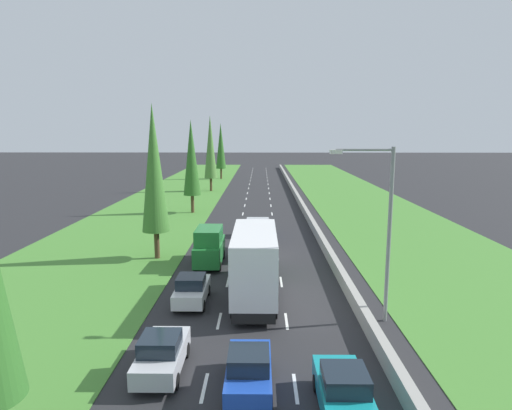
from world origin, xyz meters
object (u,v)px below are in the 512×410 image
at_px(blue_hatchback_centre_lane, 249,370).
at_px(white_box_truck_centre_lane, 255,261).
at_px(silver_hatchback_left_lane, 162,354).
at_px(green_van_left_lane, 209,246).
at_px(silver_van_centre_lane, 258,238).
at_px(teal_hatchback_right_lane, 343,391).
at_px(blue_sedan_centre_lane, 256,227).
at_px(white_hatchback_left_lane, 192,289).
at_px(poplar_tree_third, 191,158).
at_px(poplar_tree_fourth, 210,147).
at_px(poplar_tree_second, 154,169).
at_px(poplar_tree_fifth, 221,146).
at_px(street_light_mast, 383,222).

relative_size(blue_hatchback_centre_lane, white_box_truck_centre_lane, 0.41).
height_order(silver_hatchback_left_lane, green_van_left_lane, green_van_left_lane).
bearing_deg(white_box_truck_centre_lane, silver_van_centre_lane, 89.35).
distance_m(blue_hatchback_centre_lane, teal_hatchback_right_lane, 3.54).
height_order(blue_sedan_centre_lane, white_hatchback_left_lane, white_hatchback_left_lane).
bearing_deg(poplar_tree_third, poplar_tree_fourth, 89.99).
bearing_deg(white_box_truck_centre_lane, poplar_tree_second, 134.35).
bearing_deg(silver_hatchback_left_lane, blue_sedan_centre_lane, 81.56).
relative_size(blue_hatchback_centre_lane, silver_van_centre_lane, 0.80).
bearing_deg(poplar_tree_third, silver_van_centre_lane, -66.27).
height_order(poplar_tree_third, poplar_tree_fourth, poplar_tree_fourth).
xyz_separation_m(green_van_left_lane, poplar_tree_third, (-4.52, 20.95, 5.24)).
bearing_deg(silver_van_centre_lane, silver_hatchback_left_lane, -102.22).
bearing_deg(poplar_tree_second, poplar_tree_fifth, 90.30).
xyz_separation_m(silver_van_centre_lane, blue_sedan_centre_lane, (-0.21, 6.57, -0.59)).
height_order(white_box_truck_centre_lane, street_light_mast, street_light_mast).
relative_size(blue_sedan_centre_lane, green_van_left_lane, 0.92).
bearing_deg(poplar_tree_fifth, white_box_truck_centre_lane, -83.11).
xyz_separation_m(teal_hatchback_right_lane, poplar_tree_fifth, (-11.22, 77.01, 5.99)).
distance_m(blue_sedan_centre_lane, poplar_tree_fifth, 51.60).
xyz_separation_m(white_hatchback_left_lane, poplar_tree_fourth, (-4.37, 48.14, 6.43)).
height_order(silver_van_centre_lane, poplar_tree_fifth, poplar_tree_fifth).
bearing_deg(poplar_tree_third, white_box_truck_centre_lane, -73.75).
xyz_separation_m(white_hatchback_left_lane, poplar_tree_fifth, (-4.41, 67.26, 5.99)).
bearing_deg(blue_sedan_centre_lane, silver_hatchback_left_lane, -98.44).
bearing_deg(street_light_mast, poplar_tree_fifth, 101.77).
height_order(blue_hatchback_centre_lane, blue_sedan_centre_lane, blue_hatchback_centre_lane).
height_order(silver_van_centre_lane, teal_hatchback_right_lane, silver_van_centre_lane).
height_order(blue_sedan_centre_lane, poplar_tree_second, poplar_tree_second).
relative_size(blue_hatchback_centre_lane, poplar_tree_fourth, 0.31).
height_order(silver_hatchback_left_lane, white_box_truck_centre_lane, white_box_truck_centre_lane).
bearing_deg(blue_hatchback_centre_lane, poplar_tree_fifth, 95.96).
bearing_deg(blue_sedan_centre_lane, white_hatchback_left_lane, -101.81).
height_order(green_van_left_lane, poplar_tree_fifth, poplar_tree_fifth).
relative_size(teal_hatchback_right_lane, street_light_mast, 0.43).
bearing_deg(silver_van_centre_lane, green_van_left_lane, -143.32).
bearing_deg(white_hatchback_left_lane, poplar_tree_third, 98.76).
bearing_deg(blue_sedan_centre_lane, silver_van_centre_lane, -88.20).
bearing_deg(poplar_tree_fourth, poplar_tree_third, -90.01).
relative_size(white_box_truck_centre_lane, poplar_tree_fourth, 0.76).
height_order(silver_hatchback_left_lane, poplar_tree_third, poplar_tree_third).
distance_m(green_van_left_lane, poplar_tree_fifth, 60.26).
bearing_deg(poplar_tree_second, poplar_tree_third, 90.77).
relative_size(poplar_tree_second, street_light_mast, 1.32).
height_order(white_box_truck_centre_lane, green_van_left_lane, white_box_truck_centre_lane).
bearing_deg(blue_hatchback_centre_lane, poplar_tree_third, 102.05).
xyz_separation_m(blue_sedan_centre_lane, poplar_tree_fourth, (-7.84, 31.52, 6.45)).
distance_m(blue_hatchback_centre_lane, blue_sedan_centre_lane, 25.12).
xyz_separation_m(white_box_truck_centre_lane, poplar_tree_second, (-7.69, 7.87, 4.79)).
bearing_deg(teal_hatchback_right_lane, street_light_mast, 66.77).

